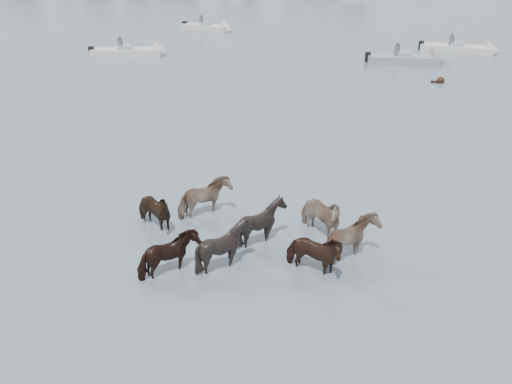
# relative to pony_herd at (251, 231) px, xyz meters

# --- Properties ---
(ground) EXTENTS (400.00, 400.00, 0.00)m
(ground) POSITION_rel_pony_herd_xyz_m (1.51, -0.67, -0.47)
(ground) COLOR slate
(ground) RESTS_ON ground
(pony_herd) EXTENTS (6.88, 4.60, 1.36)m
(pony_herd) POSITION_rel_pony_herd_xyz_m (0.00, 0.00, 0.00)
(pony_herd) COLOR black
(pony_herd) RESTS_ON ground
(swimming_pony) EXTENTS (0.72, 0.44, 0.44)m
(swimming_pony) POSITION_rel_pony_herd_xyz_m (6.82, 19.20, -0.37)
(swimming_pony) COLOR black
(swimming_pony) RESTS_ON ground
(motorboat_a) EXTENTS (5.38, 2.79, 1.92)m
(motorboat_a) POSITION_rel_pony_herd_xyz_m (-12.49, 23.51, -0.24)
(motorboat_a) COLOR silver
(motorboat_a) RESTS_ON ground
(motorboat_b) EXTENTS (5.11, 1.92, 1.92)m
(motorboat_b) POSITION_rel_pony_herd_xyz_m (5.85, 24.36, -0.24)
(motorboat_b) COLOR gray
(motorboat_b) RESTS_ON ground
(motorboat_c) EXTENTS (5.50, 2.49, 1.92)m
(motorboat_c) POSITION_rel_pony_herd_xyz_m (9.78, 28.69, -0.24)
(motorboat_c) COLOR silver
(motorboat_c) RESTS_ON ground
(motorboat_f) EXTENTS (5.16, 2.93, 1.92)m
(motorboat_f) POSITION_rel_pony_herd_xyz_m (-10.30, 35.34, -0.24)
(motorboat_f) COLOR silver
(motorboat_f) RESTS_ON ground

